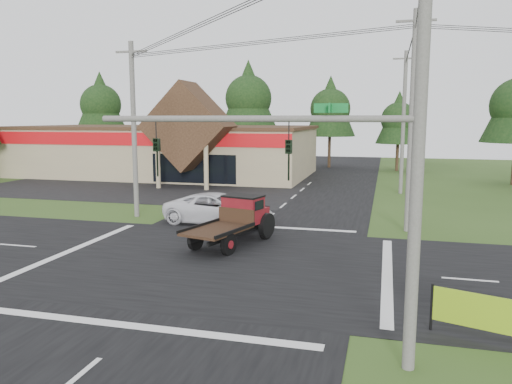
% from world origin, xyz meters
% --- Properties ---
extents(ground, '(120.00, 120.00, 0.00)m').
position_xyz_m(ground, '(0.00, 0.00, 0.00)').
color(ground, '#2F491A').
rests_on(ground, ground).
extents(road_ns, '(12.00, 120.00, 0.02)m').
position_xyz_m(road_ns, '(0.00, 0.00, 0.01)').
color(road_ns, black).
rests_on(road_ns, ground).
extents(road_ew, '(120.00, 12.00, 0.02)m').
position_xyz_m(road_ew, '(0.00, 0.00, 0.01)').
color(road_ew, black).
rests_on(road_ew, ground).
extents(parking_apron, '(28.00, 14.00, 0.02)m').
position_xyz_m(parking_apron, '(-14.00, 19.00, 0.01)').
color(parking_apron, black).
rests_on(parking_apron, ground).
extents(cvs_building, '(30.40, 18.20, 9.19)m').
position_xyz_m(cvs_building, '(-15.70, 29.57, 2.78)').
color(cvs_building, tan).
rests_on(cvs_building, ground).
extents(traffic_signal_mast, '(8.12, 0.24, 7.00)m').
position_xyz_m(traffic_signal_mast, '(5.82, -7.50, 4.43)').
color(traffic_signal_mast, '#595651').
rests_on(traffic_signal_mast, ground).
extents(utility_pole_nr, '(2.00, 0.30, 11.00)m').
position_xyz_m(utility_pole_nr, '(7.50, -7.50, 5.64)').
color(utility_pole_nr, '#595651').
rests_on(utility_pole_nr, ground).
extents(utility_pole_nw, '(2.00, 0.30, 10.50)m').
position_xyz_m(utility_pole_nw, '(-8.00, 8.00, 5.39)').
color(utility_pole_nw, '#595651').
rests_on(utility_pole_nw, ground).
extents(utility_pole_ne, '(2.00, 0.30, 11.50)m').
position_xyz_m(utility_pole_ne, '(8.00, 8.00, 5.89)').
color(utility_pole_ne, '#595651').
rests_on(utility_pole_ne, ground).
extents(utility_pole_n, '(2.00, 0.30, 11.20)m').
position_xyz_m(utility_pole_n, '(8.00, 22.00, 5.74)').
color(utility_pole_n, '#595651').
rests_on(utility_pole_n, ground).
extents(tree_row_a, '(6.72, 6.72, 12.12)m').
position_xyz_m(tree_row_a, '(-30.00, 40.00, 8.05)').
color(tree_row_a, '#332316').
rests_on(tree_row_a, ground).
extents(tree_row_b, '(5.60, 5.60, 10.10)m').
position_xyz_m(tree_row_b, '(-20.00, 42.00, 6.70)').
color(tree_row_b, '#332316').
rests_on(tree_row_b, ground).
extents(tree_row_c, '(7.28, 7.28, 13.13)m').
position_xyz_m(tree_row_c, '(-10.00, 41.00, 8.72)').
color(tree_row_c, '#332316').
rests_on(tree_row_c, ground).
extents(tree_row_d, '(6.16, 6.16, 11.11)m').
position_xyz_m(tree_row_d, '(0.00, 42.00, 7.38)').
color(tree_row_d, '#332316').
rests_on(tree_row_d, ground).
extents(tree_row_e, '(5.04, 5.04, 9.09)m').
position_xyz_m(tree_row_e, '(8.00, 40.00, 6.03)').
color(tree_row_e, '#332316').
rests_on(tree_row_e, ground).
extents(antique_flatbed_truck, '(3.49, 5.86, 2.30)m').
position_xyz_m(antique_flatbed_truck, '(-0.25, 2.78, 1.15)').
color(antique_flatbed_truck, '#5E0D14').
rests_on(antique_flatbed_truck, ground).
extents(roadside_banner, '(3.87, 1.39, 1.38)m').
position_xyz_m(roadside_banner, '(10.08, -5.68, 0.69)').
color(roadside_banner, '#7BA315').
rests_on(roadside_banner, ground).
extents(white_pickup, '(6.58, 3.67, 1.74)m').
position_xyz_m(white_pickup, '(-2.38, 7.23, 0.87)').
color(white_pickup, silver).
rests_on(white_pickup, ground).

